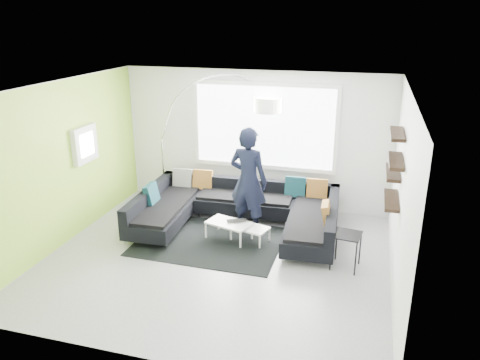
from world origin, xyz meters
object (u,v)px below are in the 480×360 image
at_px(arc_lamp, 161,139).
at_px(side_table, 346,251).
at_px(person, 248,181).
at_px(sectional_sofa, 237,213).
at_px(coffee_table, 239,232).
at_px(laptop, 237,222).

height_order(arc_lamp, side_table, arc_lamp).
relative_size(side_table, person, 0.30).
bearing_deg(sectional_sofa, coffee_table, -70.18).
relative_size(sectional_sofa, side_table, 6.40).
height_order(coffee_table, person, person).
bearing_deg(side_table, laptop, 166.07).
relative_size(arc_lamp, laptop, 6.75).
relative_size(coffee_table, laptop, 2.47).
relative_size(person, laptop, 4.90).
bearing_deg(person, laptop, 87.53).
bearing_deg(person, sectional_sofa, 20.65).
bearing_deg(side_table, coffee_table, 166.17).
xyz_separation_m(person, laptop, (-0.10, -0.40, -0.65)).
xyz_separation_m(side_table, person, (-1.83, 0.88, 0.70)).
height_order(sectional_sofa, coffee_table, sectional_sofa).
bearing_deg(sectional_sofa, arc_lamp, 149.71).
bearing_deg(sectional_sofa, person, 6.80).
xyz_separation_m(arc_lamp, laptop, (2.04, -1.38, -1.02)).
xyz_separation_m(coffee_table, arc_lamp, (-2.09, 1.40, 1.20)).
relative_size(sectional_sofa, coffee_table, 3.75).
bearing_deg(laptop, arc_lamp, 120.77).
distance_m(sectional_sofa, arc_lamp, 2.40).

